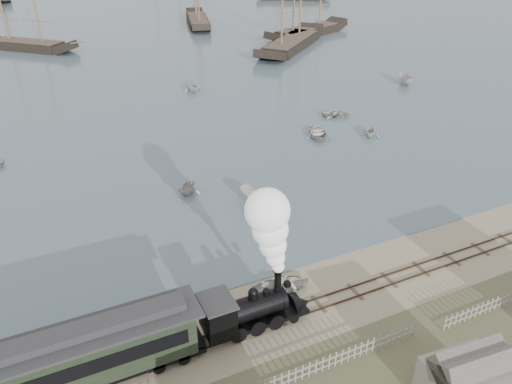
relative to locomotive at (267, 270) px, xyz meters
name	(u,v)px	position (x,y,z in m)	size (l,w,h in m)	color
ground	(316,283)	(5.02, 2.00, -4.34)	(600.00, 600.00, 0.00)	tan
rail_track	(331,300)	(5.02, 0.00, -4.30)	(120.00, 1.80, 0.16)	#3B2A20
locomotive	(267,270)	(0.00, 0.00, 0.00)	(7.55, 2.82, 9.41)	black
passenger_coach	(67,359)	(-12.17, 0.00, -2.03)	(15.12, 2.92, 3.67)	black
beached_dinghy	(284,286)	(2.42, 2.24, -3.91)	(4.21, 3.01, 0.87)	beige
rowboat_1	(188,186)	(0.69, 18.38, -3.55)	(2.77, 2.39, 1.46)	beige
rowboat_2	(255,199)	(5.51, 13.60, -3.53)	(3.88, 1.46, 1.50)	beige
rowboat_3	(336,114)	(24.41, 29.36, -3.91)	(3.58, 2.56, 0.74)	beige
rowboat_4	(370,130)	(24.61, 22.30, -3.57)	(2.70, 2.33, 1.42)	beige
rowboat_5	(405,79)	(41.40, 36.43, -3.51)	(3.99, 1.50, 1.54)	beige
rowboat_7	(192,86)	(10.75, 47.12, -3.43)	(3.23, 2.78, 1.70)	beige
rowboat_8	(318,132)	(18.98, 25.00, -3.85)	(4.20, 3.00, 0.87)	beige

